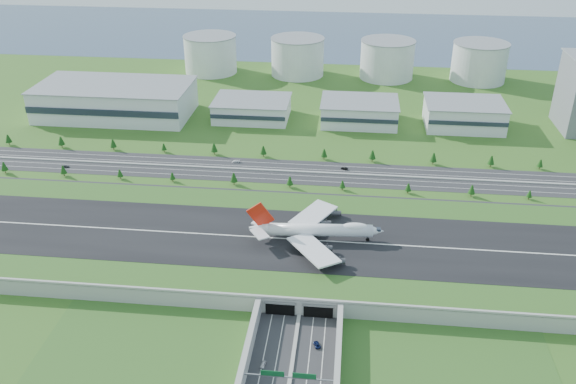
# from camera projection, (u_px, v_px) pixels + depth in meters

# --- Properties ---
(ground) EXTENTS (1200.00, 1200.00, 0.00)m
(ground) POSITION_uv_depth(u_px,v_px,m) (308.00, 253.00, 315.51)
(ground) COLOR #305A1C
(ground) RESTS_ON ground
(airfield_deck) EXTENTS (520.00, 100.00, 9.20)m
(airfield_deck) POSITION_uv_depth(u_px,v_px,m) (308.00, 247.00, 313.51)
(airfield_deck) COLOR #9A9A94
(airfield_deck) RESTS_ON ground
(sign_gantry_near) EXTENTS (38.70, 0.70, 9.80)m
(sign_gantry_near) POSITION_uv_depth(u_px,v_px,m) (288.00, 378.00, 228.75)
(sign_gantry_near) COLOR gray
(sign_gantry_near) RESTS_ON ground
(north_expressway) EXTENTS (560.00, 36.00, 0.12)m
(north_expressway) POSITION_uv_depth(u_px,v_px,m) (320.00, 173.00, 398.95)
(north_expressway) COLOR #28282B
(north_expressway) RESTS_ON ground
(tree_row) EXTENTS (500.34, 48.61, 8.35)m
(tree_row) POSITION_uv_depth(u_px,v_px,m) (326.00, 165.00, 398.42)
(tree_row) COLOR #3D2819
(tree_row) RESTS_ON ground
(hangar_west) EXTENTS (120.00, 60.00, 25.00)m
(hangar_west) POSITION_uv_depth(u_px,v_px,m) (116.00, 100.00, 488.47)
(hangar_west) COLOR #BCBCC1
(hangar_west) RESTS_ON ground
(hangar_mid_a) EXTENTS (58.00, 42.00, 15.00)m
(hangar_mid_a) POSITION_uv_depth(u_px,v_px,m) (252.00, 109.00, 484.68)
(hangar_mid_a) COLOR #BCBCC1
(hangar_mid_a) RESTS_ON ground
(hangar_mid_b) EXTENTS (58.00, 42.00, 17.00)m
(hangar_mid_b) POSITION_uv_depth(u_px,v_px,m) (359.00, 112.00, 476.08)
(hangar_mid_b) COLOR #BCBCC1
(hangar_mid_b) RESTS_ON ground
(hangar_mid_c) EXTENTS (58.00, 42.00, 19.00)m
(hangar_mid_c) POSITION_uv_depth(u_px,v_px,m) (464.00, 115.00, 467.96)
(hangar_mid_c) COLOR #BCBCC1
(hangar_mid_c) RESTS_ON ground
(fuel_tank_a) EXTENTS (50.00, 50.00, 35.00)m
(fuel_tank_a) POSITION_uv_depth(u_px,v_px,m) (211.00, 54.00, 591.17)
(fuel_tank_a) COLOR silver
(fuel_tank_a) RESTS_ON ground
(fuel_tank_b) EXTENTS (50.00, 50.00, 35.00)m
(fuel_tank_b) POSITION_uv_depth(u_px,v_px,m) (298.00, 57.00, 583.04)
(fuel_tank_b) COLOR silver
(fuel_tank_b) RESTS_ON ground
(fuel_tank_c) EXTENTS (50.00, 50.00, 35.00)m
(fuel_tank_c) POSITION_uv_depth(u_px,v_px,m) (387.00, 60.00, 574.91)
(fuel_tank_c) COLOR silver
(fuel_tank_c) RESTS_ON ground
(fuel_tank_d) EXTENTS (50.00, 50.00, 35.00)m
(fuel_tank_d) POSITION_uv_depth(u_px,v_px,m) (479.00, 62.00, 566.78)
(fuel_tank_d) COLOR silver
(fuel_tank_d) RESTS_ON ground
(bay_water) EXTENTS (1200.00, 260.00, 0.06)m
(bay_water) POSITION_uv_depth(u_px,v_px,m) (339.00, 34.00, 737.23)
(bay_water) COLOR #354A65
(bay_water) RESTS_ON ground
(boeing_747) EXTENTS (69.96, 65.93, 21.62)m
(boeing_747) POSITION_uv_depth(u_px,v_px,m) (316.00, 230.00, 309.24)
(boeing_747) COLOR white
(boeing_747) RESTS_ON airfield_deck
(car_0) EXTENTS (2.39, 4.61, 1.50)m
(car_0) POSITION_uv_depth(u_px,v_px,m) (263.00, 364.00, 243.46)
(car_0) COLOR silver
(car_0) RESTS_ON ground
(car_2) EXTENTS (3.88, 5.30, 1.34)m
(car_2) POSITION_uv_depth(u_px,v_px,m) (317.00, 345.00, 253.74)
(car_2) COLOR #0B153B
(car_2) RESTS_ON ground
(car_4) EXTENTS (5.07, 3.34, 1.60)m
(car_4) POSITION_uv_depth(u_px,v_px,m) (65.00, 166.00, 406.06)
(car_4) COLOR #4F4F54
(car_4) RESTS_ON ground
(car_5) EXTENTS (5.07, 3.47, 1.58)m
(car_5) POSITION_uv_depth(u_px,v_px,m) (344.00, 168.00, 403.30)
(car_5) COLOR black
(car_5) RESTS_ON ground
(car_7) EXTENTS (5.54, 2.52, 1.57)m
(car_7) POSITION_uv_depth(u_px,v_px,m) (236.00, 161.00, 413.18)
(car_7) COLOR white
(car_7) RESTS_ON ground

